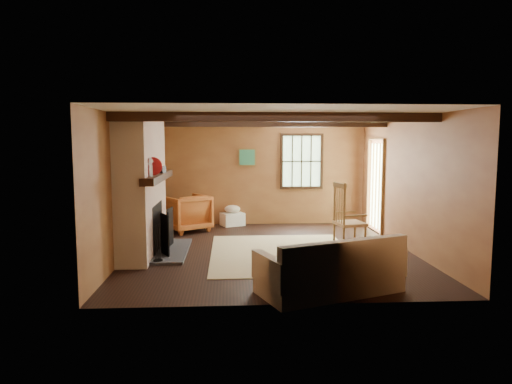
{
  "coord_description": "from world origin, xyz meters",
  "views": [
    {
      "loc": [
        -0.72,
        -8.06,
        1.96
      ],
      "look_at": [
        -0.23,
        0.4,
        1.03
      ],
      "focal_mm": 32.0,
      "sensor_mm": 36.0,
      "label": 1
    }
  ],
  "objects": [
    {
      "name": "room_envelope",
      "position": [
        0.22,
        0.26,
        1.63
      ],
      "size": [
        5.02,
        5.52,
        2.44
      ],
      "color": "#976035",
      "rests_on": "ground"
    },
    {
      "name": "ground",
      "position": [
        0.0,
        0.0,
        0.0
      ],
      "size": [
        5.5,
        5.5,
        0.0
      ],
      "primitive_type": "plane",
      "color": "black",
      "rests_on": "ground"
    },
    {
      "name": "rocking_chair",
      "position": [
        1.43,
        0.05,
        0.52
      ],
      "size": [
        0.97,
        0.62,
        1.24
      ],
      "rotation": [
        0.0,
        0.0,
        1.76
      ],
      "color": "#AE7E54",
      "rests_on": "ground"
    },
    {
      "name": "fireplace",
      "position": [
        -2.23,
        -0.0,
        1.1
      ],
      "size": [
        1.02,
        2.3,
        2.4
      ],
      "color": "#9A443B",
      "rests_on": "ground"
    },
    {
      "name": "rug",
      "position": [
        0.2,
        -0.2,
        0.0
      ],
      "size": [
        2.5,
        3.0,
        0.01
      ],
      "primitive_type": "cube",
      "color": "#CBB087",
      "rests_on": "ground"
    },
    {
      "name": "armchair",
      "position": [
        -1.67,
        1.94,
        0.4
      ],
      "size": [
        1.21,
        1.22,
        0.81
      ],
      "primitive_type": "imported",
      "rotation": [
        0.0,
        0.0,
        -2.56
      ],
      "color": "#BF6026",
      "rests_on": "ground"
    },
    {
      "name": "basket_pillow",
      "position": [
        -0.66,
        2.55,
        0.39
      ],
      "size": [
        0.38,
        0.31,
        0.19
      ],
      "primitive_type": "ellipsoid",
      "rotation": [
        0.0,
        0.0,
        0.05
      ],
      "color": "silver",
      "rests_on": "laundry_basket"
    },
    {
      "name": "sofa",
      "position": [
        0.6,
        -2.36,
        0.27
      ],
      "size": [
        2.04,
        1.44,
        0.76
      ],
      "rotation": [
        0.0,
        0.0,
        0.37
      ],
      "color": "silver",
      "rests_on": "ground"
    },
    {
      "name": "firewood_pile",
      "position": [
        -2.05,
        2.45,
        0.11
      ],
      "size": [
        0.61,
        0.11,
        0.22
      ],
      "color": "brown",
      "rests_on": "ground"
    },
    {
      "name": "laundry_basket",
      "position": [
        -0.66,
        2.55,
        0.15
      ],
      "size": [
        0.61,
        0.55,
        0.3
      ],
      "primitive_type": "cube",
      "rotation": [
        0.0,
        0.0,
        0.43
      ],
      "color": "white",
      "rests_on": "ground"
    }
  ]
}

